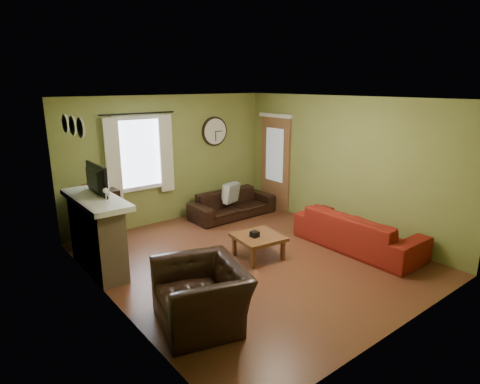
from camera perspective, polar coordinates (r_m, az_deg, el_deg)
floor at (r=6.75m, az=1.46°, el=-9.47°), size 4.60×5.20×0.00m
ceiling at (r=6.14m, az=1.63°, el=13.15°), size 4.60×5.20×0.00m
wall_left at (r=5.21m, az=-18.30°, el=-2.56°), size 0.00×5.20×2.60m
wall_right at (r=7.96m, az=14.39°, el=3.73°), size 0.00×5.20×2.60m
wall_back at (r=8.44m, az=-9.88°, el=4.61°), size 4.60×0.00×2.60m
wall_front at (r=4.72m, az=22.28°, el=-4.79°), size 4.60×0.00×2.60m
fireplace at (r=6.55m, az=-19.67°, el=-6.02°), size 0.40×1.40×1.10m
firebox at (r=6.69m, az=-17.94°, el=-7.70°), size 0.04×0.60×0.55m
mantel at (r=6.37m, az=-19.89°, el=-1.01°), size 0.58×1.60×0.08m
tv at (r=6.46m, az=-20.32°, el=1.14°), size 0.08×0.60×0.35m
tv_screen at (r=6.48m, az=-19.70°, el=1.73°), size 0.02×0.62×0.36m
medallion_left at (r=5.78m, az=-21.72°, el=8.48°), size 0.28×0.28×0.03m
medallion_mid at (r=6.11m, az=-22.70°, el=8.70°), size 0.28×0.28×0.03m
medallion_right at (r=6.45m, az=-23.58°, el=8.89°), size 0.28×0.28×0.03m
window_pane at (r=8.08m, az=-14.24°, el=5.35°), size 1.00×0.02×1.30m
curtain_rod at (r=7.90m, az=-14.30°, el=10.76°), size 0.03×0.03×1.50m
curtain_left at (r=7.79m, az=-17.59°, el=4.38°), size 0.28×0.04×1.55m
curtain_right at (r=8.24m, az=-10.44°, el=5.39°), size 0.28×0.04×1.55m
wall_clock at (r=8.89m, az=-3.58°, el=8.60°), size 0.64×0.06×0.64m
door at (r=9.20m, az=5.02°, el=4.07°), size 0.05×0.90×2.10m
bookshelf at (r=7.70m, az=-19.65°, el=-3.43°), size 0.80×0.34×0.95m
book at (r=7.57m, az=-20.02°, el=0.06°), size 0.27×0.27×0.02m
sofa_brown at (r=8.74m, az=-1.08°, el=-1.71°), size 1.90×0.74×0.56m
pillow_left at (r=8.71m, az=-1.51°, el=0.10°), size 0.37×0.17×0.36m
pillow_right at (r=8.58m, az=-1.20°, el=-0.14°), size 0.43×0.25×0.41m
sofa_red at (r=7.33m, az=16.39°, el=-5.31°), size 0.88×2.25×0.66m
armchair at (r=4.98m, az=-5.54°, el=-14.39°), size 1.25×1.35×0.73m
coffee_table at (r=6.74m, az=2.61°, el=-7.74°), size 0.81×0.81×0.39m
tissue_box at (r=6.60m, az=2.09°, el=-6.30°), size 0.13×0.13×0.09m
wine_glass_a at (r=5.86m, az=-18.15°, el=-0.87°), size 0.07×0.07×0.19m
wine_glass_b at (r=5.96m, az=-18.54°, el=-0.50°), size 0.07×0.07×0.21m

